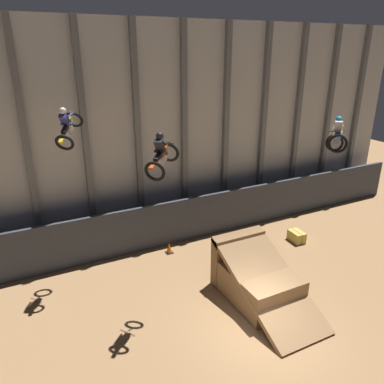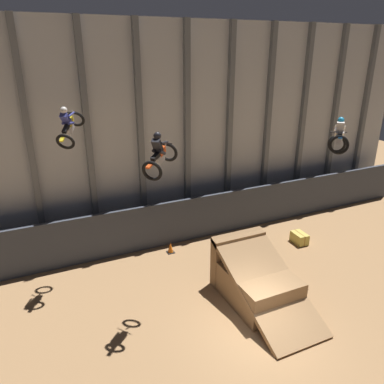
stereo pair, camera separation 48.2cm
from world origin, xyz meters
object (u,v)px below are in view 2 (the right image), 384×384
(dirt_ramp, at_px, (254,279))
(rider_bike_left_air, at_px, (69,126))
(rider_bike_right_air, at_px, (339,139))
(traffic_cone_near_ramp, at_px, (170,248))
(rider_bike_center_air, at_px, (159,155))
(hay_bale_trackside, at_px, (299,238))

(dirt_ramp, relative_size, rider_bike_left_air, 2.69)
(rider_bike_right_air, bearing_deg, rider_bike_left_air, -161.82)
(rider_bike_right_air, relative_size, traffic_cone_near_ramp, 2.90)
(rider_bike_left_air, bearing_deg, dirt_ramp, -6.54)
(rider_bike_center_air, relative_size, traffic_cone_near_ramp, 2.89)
(rider_bike_left_air, height_order, hay_bale_trackside, rider_bike_left_air)
(rider_bike_left_air, relative_size, rider_bike_right_air, 1.08)
(rider_bike_left_air, relative_size, rider_bike_center_air, 1.08)
(hay_bale_trackside, bearing_deg, rider_bike_left_air, 171.00)
(dirt_ramp, bearing_deg, rider_bike_center_air, 166.06)
(rider_bike_left_air, height_order, rider_bike_center_air, rider_bike_left_air)
(rider_bike_left_air, bearing_deg, traffic_cone_near_ramp, 33.44)
(rider_bike_center_air, height_order, traffic_cone_near_ramp, rider_bike_center_air)
(rider_bike_left_air, xyz_separation_m, traffic_cone_near_ramp, (4.21, 0.22, -6.53))
(dirt_ramp, height_order, rider_bike_right_air, rider_bike_right_air)
(hay_bale_trackside, bearing_deg, dirt_ramp, -149.44)
(rider_bike_center_air, bearing_deg, traffic_cone_near_ramp, 109.02)
(rider_bike_left_air, distance_m, rider_bike_right_air, 10.62)
(dirt_ramp, height_order, rider_bike_left_air, rider_bike_left_air)
(rider_bike_center_air, xyz_separation_m, rider_bike_right_air, (7.21, -0.87, 0.07))
(rider_bike_right_air, xyz_separation_m, traffic_cone_near_ramp, (-5.40, 4.71, -6.02))
(rider_bike_left_air, bearing_deg, rider_bike_center_air, -26.08)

